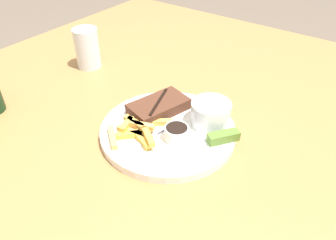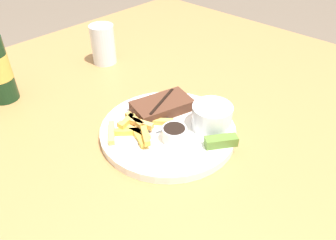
# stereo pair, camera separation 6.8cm
# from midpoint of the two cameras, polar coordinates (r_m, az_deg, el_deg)

# --- Properties ---
(dining_table) EXTENTS (1.44, 1.37, 0.73)m
(dining_table) POSITION_cam_midpoint_polar(r_m,az_deg,el_deg) (0.75, -2.63, -6.18)
(dining_table) COLOR #A87542
(dining_table) RESTS_ON ground_plane
(dinner_plate) EXTENTS (0.29, 0.29, 0.02)m
(dinner_plate) POSITION_cam_midpoint_polar(r_m,az_deg,el_deg) (0.70, -2.79, -2.00)
(dinner_plate) COLOR white
(dinner_plate) RESTS_ON dining_table
(steak_portion) EXTENTS (0.15, 0.11, 0.03)m
(steak_portion) POSITION_cam_midpoint_polar(r_m,az_deg,el_deg) (0.74, -4.29, 2.26)
(steak_portion) COLOR #512D1E
(steak_portion) RESTS_ON dinner_plate
(fries_pile) EXTENTS (0.14, 0.12, 0.02)m
(fries_pile) POSITION_cam_midpoint_polar(r_m,az_deg,el_deg) (0.68, -8.40, -1.94)
(fries_pile) COLOR gold
(fries_pile) RESTS_ON dinner_plate
(coleslaw_cup) EXTENTS (0.08, 0.08, 0.05)m
(coleslaw_cup) POSITION_cam_midpoint_polar(r_m,az_deg,el_deg) (0.69, 4.67, 1.28)
(coleslaw_cup) COLOR white
(coleslaw_cup) RESTS_ON dinner_plate
(dipping_sauce_cup) EXTENTS (0.05, 0.05, 0.03)m
(dipping_sauce_cup) POSITION_cam_midpoint_polar(r_m,az_deg,el_deg) (0.65, -1.48, -2.35)
(dipping_sauce_cup) COLOR silver
(dipping_sauce_cup) RESTS_ON dinner_plate
(pickle_spear) EXTENTS (0.07, 0.06, 0.02)m
(pickle_spear) POSITION_cam_midpoint_polar(r_m,az_deg,el_deg) (0.66, 6.72, -3.06)
(pickle_spear) COLOR #567A2D
(pickle_spear) RESTS_ON dinner_plate
(fork_utensil) EXTENTS (0.13, 0.03, 0.00)m
(fork_utensil) POSITION_cam_midpoint_polar(r_m,az_deg,el_deg) (0.66, -7.66, -4.18)
(fork_utensil) COLOR #B7B7BC
(fork_utensil) RESTS_ON dinner_plate
(knife_utensil) EXTENTS (0.02, 0.17, 0.01)m
(knife_utensil) POSITION_cam_midpoint_polar(r_m,az_deg,el_deg) (0.72, -4.35, 0.20)
(knife_utensil) COLOR #B7B7BC
(knife_utensil) RESTS_ON dinner_plate
(drinking_glass) EXTENTS (0.07, 0.07, 0.11)m
(drinking_glass) POSITION_cam_midpoint_polar(r_m,az_deg,el_deg) (0.98, -15.89, 11.89)
(drinking_glass) COLOR silver
(drinking_glass) RESTS_ON dining_table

